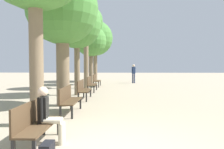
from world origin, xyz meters
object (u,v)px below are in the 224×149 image
person_seated (48,113)px  bench_row_0 (35,121)px  bench_row_4 (96,80)px  tree_row_1 (62,10)px  bench_row_2 (83,88)px  pedestrian_near (134,72)px  bench_row_1 (69,98)px  bench_row_3 (91,83)px  tree_row_2 (77,25)px  tree_row_4 (91,41)px  tree_row_5 (95,38)px  tree_row_3 (86,23)px

person_seated → bench_row_0: bearing=-143.8°
bench_row_4 → tree_row_1: 8.52m
bench_row_2 → pedestrian_near: size_ratio=0.95×
bench_row_2 → bench_row_1: bearing=-90.0°
bench_row_3 → bench_row_4: size_ratio=1.00×
tree_row_1 → tree_row_2: tree_row_1 is taller
bench_row_4 → tree_row_1: (-0.56, -7.80, 3.38)m
tree_row_4 → tree_row_5: tree_row_5 is taller
bench_row_0 → bench_row_3: same height
bench_row_4 → tree_row_4: size_ratio=0.33×
bench_row_4 → tree_row_3: 4.35m
tree_row_1 → pedestrian_near: bearing=71.4°
bench_row_4 → pedestrian_near: 4.43m
bench_row_4 → tree_row_4: 3.44m
tree_row_2 → pedestrian_near: 9.12m
bench_row_4 → bench_row_2: bearing=-90.0°
tree_row_3 → bench_row_2: bearing=-83.5°
bench_row_0 → person_seated: 0.32m
bench_row_0 → bench_row_3: size_ratio=1.00×
bench_row_0 → bench_row_4: 12.31m
bench_row_1 → bench_row_3: same height
bench_row_1 → tree_row_5: 14.52m
bench_row_4 → tree_row_4: (-0.56, 1.42, 3.08)m
tree_row_3 → tree_row_1: bearing=-90.0°
bench_row_0 → bench_row_4: size_ratio=1.00×
bench_row_1 → person_seated: (0.23, -2.91, 0.13)m
tree_row_1 → tree_row_3: size_ratio=0.92×
bench_row_1 → bench_row_2: 3.08m
bench_row_3 → bench_row_1: bearing=-90.0°
pedestrian_near → person_seated: bearing=-100.7°
bench_row_1 → bench_row_2: (0.00, 3.08, 0.00)m
tree_row_4 → tree_row_1: bearing=-90.0°
tree_row_5 → tree_row_4: bearing=-90.0°
bench_row_4 → tree_row_2: bearing=-96.7°
bench_row_4 → pedestrian_near: pedestrian_near is taller
tree_row_4 → bench_row_0: bearing=-87.7°
bench_row_2 → tree_row_3: tree_row_3 is taller
pedestrian_near → bench_row_0: bearing=-101.4°
person_seated → pedestrian_near: bearing=79.3°
bench_row_2 → tree_row_3: 6.41m
bench_row_0 → tree_row_1: (-0.56, 4.51, 3.38)m
tree_row_2 → tree_row_4: size_ratio=1.07×
bench_row_0 → bench_row_1: size_ratio=1.00×
tree_row_3 → bench_row_3: bearing=-72.8°
bench_row_1 → tree_row_4: size_ratio=0.33×
bench_row_1 → bench_row_3: (0.00, 6.15, 0.00)m
bench_row_0 → tree_row_1: 5.66m
bench_row_4 → tree_row_3: bearing=-113.4°
pedestrian_near → bench_row_4: bearing=-135.1°
bench_row_1 → tree_row_3: bearing=94.0°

